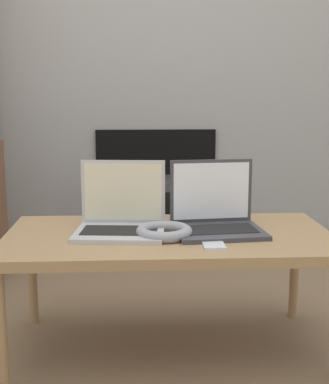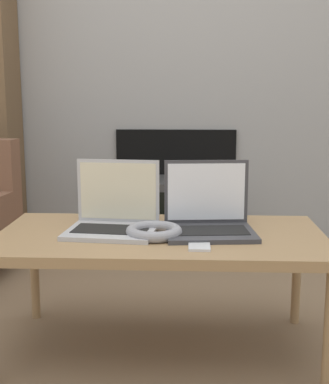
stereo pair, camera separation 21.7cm
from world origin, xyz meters
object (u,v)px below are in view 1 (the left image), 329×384
Objects in this scene: laptop_left at (121,217)px; phone at (213,244)px; tv at (157,213)px; laptop_right at (216,216)px; headphones at (164,232)px.

laptop_left is 2.59× the size of phone.
tv is (-0.12, 1.52, -0.24)m from phone.
tv is at bearing 91.11° from laptop_right.
headphones is at bearing -163.51° from laptop_right.
headphones is at bearing -21.72° from laptop_left.
tv is (0.18, 1.33, -0.29)m from laptop_left.
tv is (0.03, 1.41, -0.25)m from headphones.
phone is at bearing -35.01° from headphones.
laptop_right is 1.37m from tv.
laptop_left is at bearing 152.74° from headphones.
tv is (-0.16, 1.33, -0.29)m from laptop_right.
phone is at bearing -25.81° from laptop_left.
headphones is at bearing -91.40° from tv.
laptop_left reaches higher than tv.
laptop_left reaches higher than phone.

